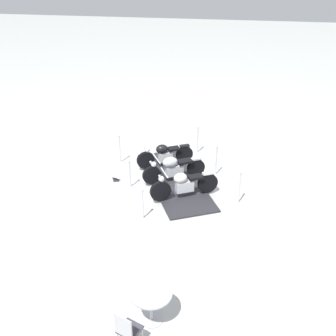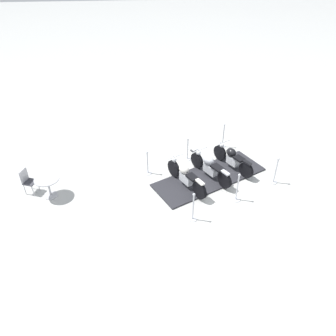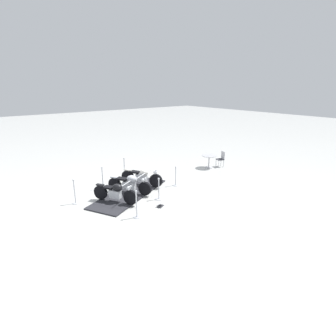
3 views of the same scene
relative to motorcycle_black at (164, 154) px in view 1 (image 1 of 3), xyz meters
The scene contains 14 objects.
ground_plane 1.22m from the motorcycle_black, 61.46° to the right, with size 80.00×80.00×0.00m, color silver.
display_platform 1.21m from the motorcycle_black, 61.46° to the right, with size 4.43×1.59×0.06m, color #28282D.
motorcycle_black is the anchor object (origin of this frame).
motorcycle_chrome 1.12m from the motorcycle_black, 63.44° to the right, with size 1.98×1.28×0.93m.
motorcycle_cream 2.23m from the motorcycle_black, 63.11° to the right, with size 2.03×1.22×0.98m.
stanchion_left_front 1.74m from the motorcycle_black, 53.24° to the left, with size 0.29×0.29×1.11m.
stanchion_right_mid 1.87m from the motorcycle_black, 116.26° to the right, with size 0.34×0.34×1.01m.
stanchion_right_front 1.68m from the motorcycle_black, behind, with size 0.29×0.29×1.13m.
stanchion_left_rear 3.38m from the motorcycle_black, 35.74° to the right, with size 0.30×0.30×1.12m.
stanchion_left_mid 1.92m from the motorcycle_black, ahead, with size 0.34×0.34×1.14m.
stanchion_right_rear 3.35m from the motorcycle_black, 89.50° to the right, with size 0.31×0.31×1.02m.
info_placard 1.98m from the motorcycle_black, 138.72° to the right, with size 0.35×0.38×0.22m.
cafe_table 6.99m from the motorcycle_black, 80.95° to the right, with size 0.88×0.88×0.78m.
cafe_chair_near_table 7.72m from the motorcycle_black, 84.00° to the right, with size 0.52×0.52×0.96m.
Camera 1 is at (2.02, -11.71, 6.81)m, focal length 42.70 mm.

